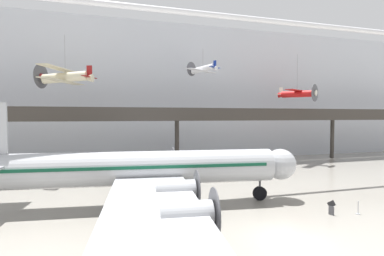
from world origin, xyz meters
TOP-DOWN VIEW (x-y plane):
  - ground_plane at (0.00, 0.00)m, footprint 260.00×260.00m
  - hangar_back_wall at (0.00, 36.91)m, footprint 140.00×3.00m
  - mezzanine_walkway at (0.00, 29.09)m, footprint 110.00×3.20m
  - ceiling_truss_beam at (0.00, 14.26)m, footprint 120.00×0.60m
  - airliner_silver_main at (-8.41, 10.05)m, footprint 29.97×34.19m
  - suspended_plane_red_highwing at (20.64, 27.74)m, footprint 7.64×6.89m
  - suspended_plane_cream_biplane at (-16.01, 26.07)m, footprint 7.77×8.94m
  - suspended_plane_white_twin at (3.88, 28.65)m, footprint 5.91×5.40m
  - stanchion_barrier at (8.39, 2.74)m, footprint 0.36×0.36m
  - info_sign_pedestal at (6.19, 3.22)m, footprint 0.26×0.76m

SIDE VIEW (x-z plane):
  - ground_plane at x=0.00m, z-range 0.00..0.00m
  - stanchion_barrier at x=8.39m, z-range -0.21..0.87m
  - info_sign_pedestal at x=6.19m, z-range -0.17..1.08m
  - airliner_silver_main at x=-8.41m, z-range -1.25..7.82m
  - mezzanine_walkway at x=0.00m, z-range 2.98..12.21m
  - suspended_plane_red_highwing at x=20.64m, z-range 7.70..15.87m
  - hangar_back_wall at x=0.00m, z-range 0.00..24.34m
  - suspended_plane_cream_biplane at x=-16.01m, z-range 9.58..16.53m
  - suspended_plane_white_twin at x=3.88m, z-range 13.33..17.39m
  - ceiling_truss_beam at x=0.00m, z-range 18.54..19.14m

